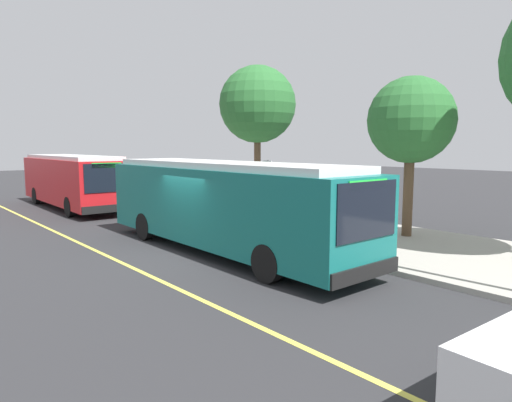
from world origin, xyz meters
TOP-DOWN VIEW (x-y plane):
  - ground_plane at (0.00, 0.00)m, footprint 120.00×120.00m
  - sidewalk_curb at (0.00, 6.00)m, footprint 44.00×6.40m
  - lane_stripe_center at (0.00, -2.20)m, footprint 36.00×0.14m
  - transit_bus_main at (0.43, 1.01)m, footprint 11.37×2.70m
  - transit_bus_second at (-13.59, 0.79)m, footprint 10.73×2.81m
  - bus_shelter at (-2.35, 5.41)m, footprint 2.90×1.60m
  - waiting_bench at (-2.09, 5.25)m, footprint 1.60×0.48m
  - route_sign_post at (-0.12, 3.41)m, footprint 0.44×0.08m
  - pedestrian_commuter at (-2.25, 4.01)m, footprint 0.24×0.40m
  - street_tree_upstreet at (-6.17, 8.10)m, footprint 4.05×4.05m
  - street_tree_downstreet at (3.29, 7.30)m, footprint 3.12×3.12m

SIDE VIEW (x-z plane):
  - ground_plane at x=0.00m, z-range 0.00..0.00m
  - lane_stripe_center at x=0.00m, z-range 0.00..0.01m
  - sidewalk_curb at x=0.00m, z-range 0.00..0.15m
  - waiting_bench at x=-2.09m, z-range 0.16..1.11m
  - pedestrian_commuter at x=-2.25m, z-range 0.27..1.96m
  - transit_bus_second at x=-13.59m, z-range 0.14..3.09m
  - transit_bus_main at x=0.43m, z-range 0.14..3.09m
  - bus_shelter at x=-2.35m, z-range 0.68..3.16m
  - route_sign_post at x=-0.12m, z-range 0.56..3.36m
  - street_tree_downstreet at x=3.29m, z-range 1.45..7.26m
  - street_tree_upstreet at x=-6.17m, z-range 1.86..9.39m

